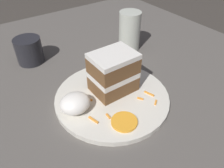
{
  "coord_description": "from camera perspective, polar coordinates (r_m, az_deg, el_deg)",
  "views": [
    {
      "loc": [
        -0.19,
        -0.34,
        0.36
      ],
      "look_at": [
        0.03,
        -0.04,
        0.07
      ],
      "focal_mm": 35.0,
      "sensor_mm": 36.0,
      "label": 1
    }
  ],
  "objects": [
    {
      "name": "ground_plane",
      "position": [
        0.53,
        -4.97,
        -4.4
      ],
      "size": [
        6.0,
        6.0,
        0.0
      ],
      "primitive_type": "plane",
      "color": "#38332D",
      "rests_on": "ground"
    },
    {
      "name": "dining_table",
      "position": [
        0.53,
        -5.04,
        -3.51
      ],
      "size": [
        1.08,
        1.09,
        0.02
      ],
      "primitive_type": "cube",
      "color": "#56514C",
      "rests_on": "ground"
    },
    {
      "name": "plate",
      "position": [
        0.5,
        0.0,
        -3.5
      ],
      "size": [
        0.26,
        0.26,
        0.01
      ],
      "primitive_type": "cylinder",
      "color": "silver",
      "rests_on": "dining_table"
    },
    {
      "name": "cake_slice",
      "position": [
        0.48,
        0.35,
        3.01
      ],
      "size": [
        0.1,
        0.07,
        0.09
      ],
      "rotation": [
        0.0,
        0.0,
        4.72
      ],
      "color": "brown",
      "rests_on": "plate"
    },
    {
      "name": "cream_dollop",
      "position": [
        0.45,
        -9.61,
        -4.97
      ],
      "size": [
        0.06,
        0.06,
        0.04
      ],
      "primitive_type": "ellipsoid",
      "color": "white",
      "rests_on": "plate"
    },
    {
      "name": "orange_garnish",
      "position": [
        0.43,
        2.87,
        -9.99
      ],
      "size": [
        0.05,
        0.05,
        0.0
      ],
      "primitive_type": "cylinder",
      "color": "orange",
      "rests_on": "plate"
    },
    {
      "name": "carrot_shreds_scatter",
      "position": [
        0.47,
        0.84,
        -5.06
      ],
      "size": [
        0.16,
        0.14,
        0.0
      ],
      "color": "orange",
      "rests_on": "plate"
    },
    {
      "name": "drinking_glass",
      "position": [
        0.67,
        4.56,
        13.01
      ],
      "size": [
        0.06,
        0.06,
        0.12
      ],
      "color": "beige",
      "rests_on": "dining_table"
    },
    {
      "name": "coffee_mug",
      "position": [
        0.65,
        -20.9,
        8.41
      ],
      "size": [
        0.07,
        0.07,
        0.07
      ],
      "color": "#232328",
      "rests_on": "dining_table"
    }
  ]
}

